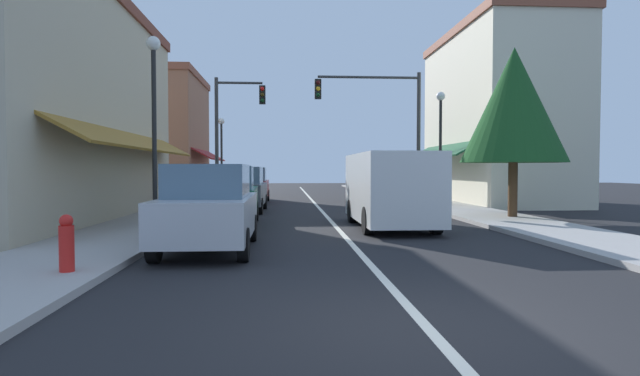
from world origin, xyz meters
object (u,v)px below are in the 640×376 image
Objects in this scene: parked_car_far_left at (250,185)px; van_in_lane at (390,188)px; traffic_signal_mast_arm at (385,115)px; traffic_signal_left_corner at (232,122)px; parked_car_nearest_left at (209,208)px; fire_hydrant at (67,243)px; parked_car_third_left at (242,189)px; tree_right_near at (514,105)px; street_lamp_left_far at (222,144)px; street_lamp_left_near at (154,102)px; street_lamp_right_mid at (440,131)px; parked_car_second_left at (227,196)px.

parked_car_far_left is 12.37m from van_in_lane.
traffic_signal_mast_arm reaches higher than traffic_signal_left_corner.
parked_car_nearest_left is at bearing -114.97° from traffic_signal_mast_arm.
parked_car_third_left is at bearing 82.59° from fire_hydrant.
tree_right_near is 6.50× the size of fire_hydrant.
tree_right_near is at bearing -69.17° from traffic_signal_mast_arm.
van_in_lane is (4.70, -11.44, 0.27)m from parked_car_far_left.
parked_car_nearest_left is at bearing -83.99° from street_lamp_left_far.
parked_car_third_left is 5.46m from parked_car_far_left.
street_lamp_left_near is (-1.81, 2.98, 2.52)m from parked_car_nearest_left.
van_in_lane is 1.13× the size of street_lamp_left_far.
parked_car_second_left is at bearing -146.29° from street_lamp_right_mid.
traffic_signal_mast_arm is (6.36, 8.50, 3.32)m from parked_car_second_left.
parked_car_far_left is 18.12m from fire_hydrant.
street_lamp_left_far is (-1.86, 14.35, 2.23)m from parked_car_second_left.
parked_car_third_left is at bearing -78.39° from street_lamp_left_far.
parked_car_far_left is at bearing -63.67° from street_lamp_left_far.
street_lamp_right_mid is (1.71, -3.12, -0.95)m from traffic_signal_mast_arm.
traffic_signal_left_corner is at bearing 137.66° from tree_right_near.
street_lamp_left_near is (-6.36, -0.98, 2.25)m from van_in_lane.
parked_car_second_left is at bearing -82.63° from street_lamp_left_far.
parked_car_nearest_left is at bearing -127.80° from street_lamp_right_mid.
traffic_signal_left_corner reaches higher than parked_car_third_left.
street_lamp_left_far is at bearing 144.58° from traffic_signal_mast_arm.
tree_right_near is (9.03, 5.88, 2.89)m from parked_car_nearest_left.
traffic_signal_left_corner is 1.21× the size of street_lamp_left_near.
parked_car_second_left is at bearing 169.87° from van_in_lane.
van_in_lane is 1.02× the size of street_lamp_left_near.
tree_right_near is (4.49, 1.91, 2.62)m from van_in_lane.
street_lamp_left_far is (-0.99, 4.12, -0.87)m from traffic_signal_left_corner.
tree_right_near reaches higher than parked_car_far_left.
van_in_lane is 9.16m from fire_hydrant.
parked_car_nearest_left is 0.89× the size of street_lamp_left_far.
parked_car_nearest_left is 11.16m from tree_right_near.
traffic_signal_left_corner is 1.09× the size of tree_right_near.
van_in_lane is at bearing 8.79° from street_lamp_left_near.
parked_car_far_left is at bearing 133.97° from tree_right_near.
parked_car_nearest_left is 1.00× the size of parked_car_far_left.
parked_car_second_left is 5.13m from parked_car_third_left.
parked_car_far_left is 13.54m from tree_right_near.
fire_hydrant is (-0.73, -17.69, -3.43)m from traffic_signal_left_corner.
tree_right_near is at bearing 38.29° from fire_hydrant.
street_lamp_right_mid reaches higher than parked_car_nearest_left.
traffic_signal_mast_arm is at bearing 118.80° from street_lamp_right_mid.
parked_car_nearest_left is 9.94m from parked_car_third_left.
fire_hydrant is at bearing -92.36° from traffic_signal_left_corner.
parked_car_second_left is 0.82× the size of street_lamp_left_near.
tree_right_near is (2.83, -7.44, -0.44)m from traffic_signal_mast_arm.
parked_car_nearest_left is 0.85× the size of street_lamp_right_mid.
fire_hydrant is at bearing -123.84° from parked_car_nearest_left.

